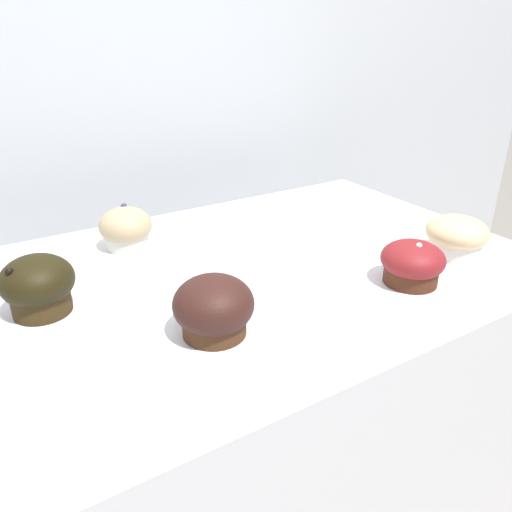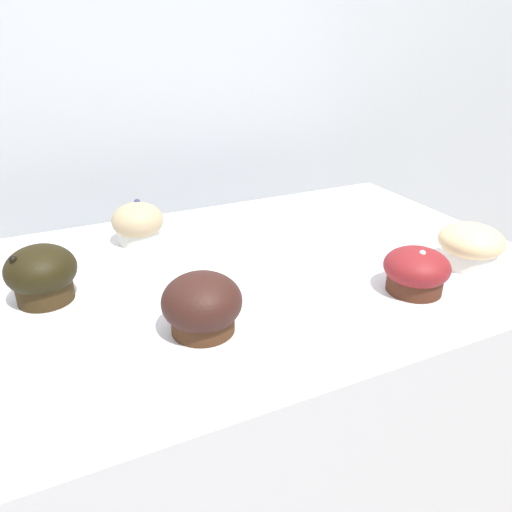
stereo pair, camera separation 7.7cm
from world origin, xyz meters
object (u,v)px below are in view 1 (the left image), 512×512
Objects in this scene: muffin_back_left at (126,229)px; muffin_back_right at (456,236)px; muffin_front_left at (38,285)px; muffin_front_right at (214,308)px; muffin_front_center at (412,263)px.

muffin_back_right is (0.48, -0.34, 0.00)m from muffin_back_left.
muffin_front_left is 0.95× the size of muffin_front_right.
muffin_back_right is (0.15, 0.03, 0.00)m from muffin_front_center.
muffin_back_right is at bearing 12.31° from muffin_front_center.
muffin_front_right is (-0.48, 0.00, 0.00)m from muffin_back_right.
muffin_front_right is at bearing 179.51° from muffin_back_right.
muffin_back_right is 0.48m from muffin_front_right.
muffin_front_right is (0.18, -0.18, -0.00)m from muffin_front_left.
muffin_front_left is (-0.51, 0.21, 0.01)m from muffin_front_center.
muffin_back_left is at bearing 131.91° from muffin_front_center.
muffin_front_center reaches higher than muffin_back_right.
muffin_back_left is at bearing 90.71° from muffin_front_right.
muffin_front_left is (-0.66, 0.18, 0.01)m from muffin_back_right.
muffin_back_left reaches higher than muffin_front_center.
muffin_front_right reaches higher than muffin_back_right.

